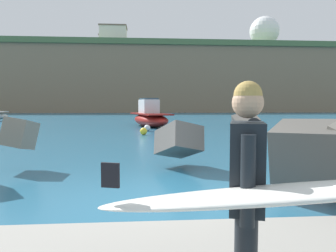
# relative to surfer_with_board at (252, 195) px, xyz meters

# --- Properties ---
(ground_plane) EXTENTS (400.00, 400.00, 0.00)m
(ground_plane) POSITION_rel_surfer_with_board_xyz_m (-0.37, 4.13, -1.28)
(ground_plane) COLOR #235B7A
(breakwater_jetty) EXTENTS (30.40, 5.71, 2.70)m
(breakwater_jetty) POSITION_rel_surfer_with_board_xyz_m (-0.89, 5.14, -0.17)
(breakwater_jetty) COLOR #4C4944
(breakwater_jetty) RESTS_ON ground
(surfer_with_board) EXTENTS (2.11, 1.42, 1.78)m
(surfer_with_board) POSITION_rel_surfer_with_board_xyz_m (0.00, 0.00, 0.00)
(surfer_with_board) COLOR black
(surfer_with_board) RESTS_ON walkway_path
(boat_near_right) EXTENTS (3.78, 6.55, 2.35)m
(boat_near_right) POSITION_rel_surfer_with_board_xyz_m (-0.15, 24.11, -0.52)
(boat_near_right) COLOR maroon
(boat_near_right) RESTS_ON ground
(mooring_buoy_inner) EXTENTS (0.44, 0.44, 0.44)m
(mooring_buoy_inner) POSITION_rel_surfer_with_board_xyz_m (-0.70, 17.05, -1.06)
(mooring_buoy_inner) COLOR yellow
(mooring_buoy_inner) RESTS_ON ground
(mooring_buoy_middle) EXTENTS (0.44, 0.44, 0.44)m
(mooring_buoy_middle) POSITION_rel_surfer_with_board_xyz_m (9.96, 19.78, -1.06)
(mooring_buoy_middle) COLOR yellow
(mooring_buoy_middle) RESTS_ON ground
(mooring_buoy_outer) EXTENTS (0.44, 0.44, 0.44)m
(mooring_buoy_outer) POSITION_rel_surfer_with_board_xyz_m (-0.46, 19.60, -1.06)
(mooring_buoy_outer) COLOR silver
(mooring_buoy_outer) RESTS_ON ground
(headland_bluff) EXTENTS (104.64, 42.38, 15.48)m
(headland_bluff) POSITION_rel_surfer_with_board_xyz_m (5.49, 85.70, 6.49)
(headland_bluff) COLOR #847056
(headland_bluff) RESTS_ON ground
(radar_dome) EXTENTS (8.46, 8.46, 11.68)m
(radar_dome) POSITION_rel_surfer_with_board_xyz_m (34.46, 88.93, 20.68)
(radar_dome) COLOR silver
(radar_dome) RESTS_ON headland_bluff
(station_building_west) EXTENTS (5.39, 5.54, 4.94)m
(station_building_west) POSITION_rel_surfer_with_board_xyz_m (12.82, 94.72, 16.69)
(station_building_west) COLOR #B2ADA3
(station_building_west) RESTS_ON headland_bluff
(station_building_central) EXTENTS (6.52, 5.51, 5.08)m
(station_building_central) POSITION_rel_surfer_with_board_xyz_m (-7.88, 76.66, 16.76)
(station_building_central) COLOR silver
(station_building_central) RESTS_ON headland_bluff
(station_building_east) EXTENTS (5.00, 4.65, 5.71)m
(station_building_east) POSITION_rel_surfer_with_board_xyz_m (-10.59, 89.94, 17.07)
(station_building_east) COLOR silver
(station_building_east) RESTS_ON headland_bluff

